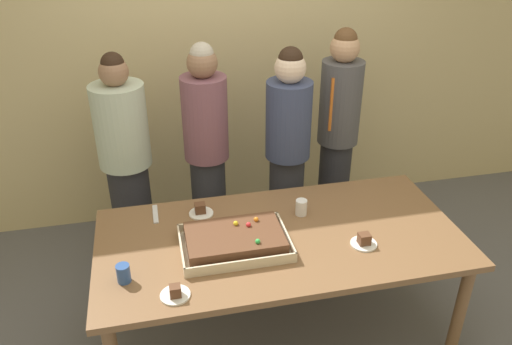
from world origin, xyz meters
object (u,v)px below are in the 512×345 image
object	(u,v)px
plated_slice_far_left	(364,241)
drink_cup_nearest	(301,207)
plated_slice_near_left	(201,211)
person_far_right_suit	(287,153)
person_striped_tie_right	(207,152)
cake_server_utensil	(155,214)
drink_cup_middle	(123,273)
person_green_shirt_behind	(126,162)
person_serving_front	(338,133)
party_table	(280,246)
sheet_cake	(235,241)
plated_slice_near_right	(175,293)

from	to	relation	value
plated_slice_far_left	drink_cup_nearest	xyz separation A→B (m)	(-0.25, 0.37, 0.03)
plated_slice_near_left	person_far_right_suit	size ratio (longest dim) A/B	0.09
person_striped_tie_right	plated_slice_near_left	bearing A→B (deg)	-12.74
drink_cup_nearest	cake_server_utensil	world-z (taller)	drink_cup_nearest
drink_cup_middle	cake_server_utensil	distance (m)	0.62
person_green_shirt_behind	person_striped_tie_right	world-z (taller)	person_striped_tie_right
plated_slice_far_left	cake_server_utensil	world-z (taller)	plated_slice_far_left
cake_server_utensil	person_striped_tie_right	distance (m)	0.69
plated_slice_near_left	person_far_right_suit	bearing A→B (deg)	35.33
drink_cup_nearest	drink_cup_middle	bearing A→B (deg)	-159.53
plated_slice_near_left	person_green_shirt_behind	distance (m)	0.79
plated_slice_far_left	person_serving_front	world-z (taller)	person_serving_front
party_table	plated_slice_near_left	distance (m)	0.54
person_far_right_suit	person_serving_front	bearing A→B (deg)	142.91
sheet_cake	plated_slice_near_right	xyz separation A→B (m)	(-0.36, -0.33, -0.03)
sheet_cake	cake_server_utensil	world-z (taller)	sheet_cake
plated_slice_far_left	drink_cup_middle	xyz separation A→B (m)	(-1.31, -0.02, 0.03)
plated_slice_near_right	drink_cup_nearest	xyz separation A→B (m)	(0.82, 0.57, 0.03)
plated_slice_near_right	cake_server_utensil	world-z (taller)	plated_slice_near_right
drink_cup_nearest	person_far_right_suit	world-z (taller)	person_far_right_suit
plated_slice_near_left	plated_slice_far_left	bearing A→B (deg)	-31.03
plated_slice_far_left	person_serving_front	size ratio (longest dim) A/B	0.09
plated_slice_far_left	person_far_right_suit	distance (m)	1.02
plated_slice_far_left	drink_cup_middle	world-z (taller)	drink_cup_middle
sheet_cake	person_striped_tie_right	size ratio (longest dim) A/B	0.37
person_striped_tie_right	person_green_shirt_behind	bearing A→B (deg)	-96.02
cake_server_utensil	person_serving_front	world-z (taller)	person_serving_front
party_table	drink_cup_nearest	xyz separation A→B (m)	(0.18, 0.19, 0.12)
plated_slice_far_left	person_serving_front	distance (m)	1.21
drink_cup_middle	plated_slice_far_left	bearing A→B (deg)	0.90
plated_slice_near_left	party_table	bearing A→B (deg)	-38.10
cake_server_utensil	person_far_right_suit	distance (m)	1.06
cake_server_utensil	person_striped_tie_right	size ratio (longest dim) A/B	0.12
plated_slice_near_left	drink_cup_nearest	world-z (taller)	drink_cup_nearest
drink_cup_middle	cake_server_utensil	size ratio (longest dim) A/B	0.50
cake_server_utensil	person_serving_front	xyz separation A→B (m)	(1.40, 0.60, 0.14)
plated_slice_near_left	person_serving_front	world-z (taller)	person_serving_front
drink_cup_nearest	drink_cup_middle	xyz separation A→B (m)	(-1.06, -0.40, 0.00)
sheet_cake	party_table	bearing A→B (deg)	10.16
person_striped_tie_right	person_far_right_suit	bearing A→B (deg)	77.47
cake_server_utensil	person_far_right_suit	world-z (taller)	person_far_right_suit
drink_cup_nearest	person_serving_front	distance (m)	0.96
plated_slice_near_right	plated_slice_far_left	size ratio (longest dim) A/B	1.00
plated_slice_near_right	person_green_shirt_behind	size ratio (longest dim) A/B	0.09
party_table	cake_server_utensil	distance (m)	0.80
plated_slice_far_left	plated_slice_near_right	bearing A→B (deg)	-169.90
party_table	plated_slice_far_left	distance (m)	0.48
plated_slice_near_right	person_green_shirt_behind	distance (m)	1.38
party_table	cake_server_utensil	world-z (taller)	cake_server_utensil
cake_server_utensil	person_green_shirt_behind	world-z (taller)	person_green_shirt_behind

